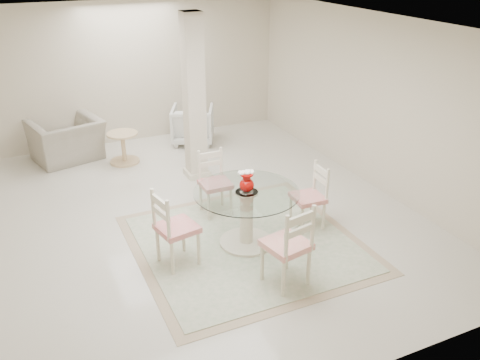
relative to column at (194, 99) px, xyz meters
name	(u,v)px	position (x,y,z in m)	size (l,w,h in m)	color
ground	(196,214)	(-0.50, -1.30, -1.35)	(7.00, 7.00, 0.00)	beige
room_shell	(190,91)	(-0.50, -1.30, 0.51)	(6.02, 7.02, 2.71)	beige
column	(194,99)	(0.00, 0.00, 0.00)	(0.30, 0.30, 2.70)	beige
area_rug	(246,243)	(-0.17, -2.34, -1.34)	(2.86, 2.86, 0.02)	tan
dining_table	(246,218)	(-0.17, -2.34, -0.95)	(1.35, 1.35, 0.78)	beige
red_vase	(247,182)	(-0.17, -2.34, -0.44)	(0.22, 0.19, 0.29)	#AC0805
dining_chair_east	(312,192)	(0.85, -2.30, -0.81)	(0.43, 0.43, 1.02)	#F7EACB
dining_chair_north	(213,178)	(-0.22, -1.33, -0.80)	(0.42, 0.43, 1.04)	beige
dining_chair_west	(171,224)	(-1.19, -2.40, -0.76)	(0.52, 0.52, 1.11)	#F5E9CA
dining_chair_south	(291,241)	(-0.11, -3.37, -0.74)	(0.55, 0.55, 1.16)	beige
recliner_taupe	(67,140)	(-1.89, 1.63, -0.97)	(1.17, 1.02, 0.76)	#9F9684
armchair_white	(193,124)	(0.49, 1.54, -0.98)	(0.79, 0.81, 0.74)	white
side_table	(124,149)	(-1.00, 1.07, -1.09)	(0.55, 0.55, 0.57)	#DAC486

